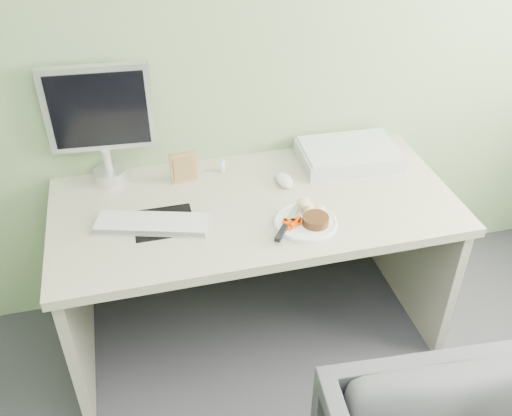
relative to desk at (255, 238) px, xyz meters
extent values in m
plane|color=gray|center=(0.00, 0.38, 0.80)|extent=(3.50, 0.00, 3.50)
cube|color=beige|center=(0.00, 0.00, 0.16)|extent=(1.60, 0.75, 0.04)
cube|color=#A59C8C|center=(-0.76, 0.00, -0.20)|extent=(0.04, 0.70, 0.69)
cube|color=#A59C8C|center=(0.76, 0.00, -0.20)|extent=(0.04, 0.70, 0.69)
cylinder|color=white|center=(0.15, -0.18, 0.19)|extent=(0.24, 0.24, 0.01)
cylinder|color=black|center=(0.18, -0.20, 0.21)|extent=(0.12, 0.12, 0.03)
ellipsoid|color=tan|center=(0.17, -0.13, 0.22)|extent=(0.13, 0.11, 0.06)
cube|color=#F74105|center=(0.10, -0.20, 0.21)|extent=(0.07, 0.07, 0.04)
cube|color=silver|center=(0.11, -0.15, 0.21)|extent=(0.10, 0.12, 0.01)
cube|color=black|center=(0.04, -0.24, 0.21)|extent=(0.07, 0.09, 0.02)
cube|color=black|center=(-0.37, -0.05, 0.18)|extent=(0.23, 0.20, 0.00)
cube|color=white|center=(-0.41, -0.06, 0.20)|extent=(0.43, 0.24, 0.02)
ellipsoid|color=white|center=(0.15, 0.10, 0.20)|extent=(0.07, 0.12, 0.04)
cube|color=olive|center=(-0.25, 0.22, 0.25)|extent=(0.11, 0.03, 0.14)
cylinder|color=white|center=(-0.08, 0.26, 0.21)|extent=(0.02, 0.02, 0.05)
cone|color=#98BEF3|center=(-0.08, 0.26, 0.24)|extent=(0.02, 0.02, 0.02)
cube|color=silver|center=(0.47, 0.20, 0.22)|extent=(0.44, 0.30, 0.07)
cylinder|color=silver|center=(-0.55, 0.29, 0.21)|extent=(0.13, 0.13, 0.06)
cylinder|color=silver|center=(-0.55, 0.29, 0.28)|extent=(0.03, 0.03, 0.09)
cube|color=silver|center=(-0.55, 0.32, 0.51)|extent=(0.42, 0.07, 0.35)
cube|color=black|center=(-0.55, 0.30, 0.51)|extent=(0.37, 0.03, 0.31)
camera|label=1|loc=(-0.44, -1.79, 1.50)|focal=40.00mm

